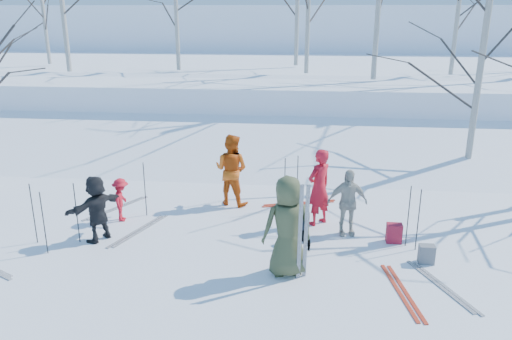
# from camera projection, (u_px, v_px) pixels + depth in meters

# --- Properties ---
(ground) EXTENTS (120.00, 120.00, 0.00)m
(ground) POSITION_uv_depth(u_px,v_px,m) (249.00, 252.00, 10.28)
(ground) COLOR white
(ground) RESTS_ON ground
(snow_ramp) EXTENTS (70.00, 9.49, 4.12)m
(snow_ramp) POSITION_uv_depth(u_px,v_px,m) (273.00, 153.00, 16.86)
(snow_ramp) COLOR white
(snow_ramp) RESTS_ON ground
(snow_plateau) EXTENTS (70.00, 18.00, 2.20)m
(snow_plateau) POSITION_uv_depth(u_px,v_px,m) (286.00, 85.00, 26.06)
(snow_plateau) COLOR white
(snow_plateau) RESTS_ON ground
(far_hill) EXTENTS (90.00, 30.00, 6.00)m
(far_hill) POSITION_uv_depth(u_px,v_px,m) (297.00, 41.00, 45.63)
(far_hill) COLOR white
(far_hill) RESTS_ON ground
(skier_olive_center) EXTENTS (1.08, 0.86, 1.92)m
(skier_olive_center) POSITION_uv_depth(u_px,v_px,m) (288.00, 227.00, 9.18)
(skier_olive_center) COLOR #3B4328
(skier_olive_center) RESTS_ON ground
(skier_red_north) EXTENTS (0.77, 0.77, 1.80)m
(skier_red_north) POSITION_uv_depth(u_px,v_px,m) (319.00, 187.00, 11.38)
(skier_red_north) COLOR red
(skier_red_north) RESTS_ON ground
(skier_redor_behind) EXTENTS (1.06, 0.94, 1.83)m
(skier_redor_behind) POSITION_uv_depth(u_px,v_px,m) (231.00, 170.00, 12.58)
(skier_redor_behind) COLOR #C54E0F
(skier_redor_behind) RESTS_ON ground
(skier_red_seated) EXTENTS (0.49, 0.72, 1.04)m
(skier_red_seated) POSITION_uv_depth(u_px,v_px,m) (121.00, 200.00, 11.68)
(skier_red_seated) COLOR red
(skier_red_seated) RESTS_ON ground
(skier_cream_east) EXTENTS (0.92, 0.49, 1.50)m
(skier_cream_east) POSITION_uv_depth(u_px,v_px,m) (347.00, 202.00, 10.89)
(skier_cream_east) COLOR beige
(skier_cream_east) RESTS_ON ground
(skier_grey_west) EXTENTS (1.05, 1.39, 1.46)m
(skier_grey_west) POSITION_uv_depth(u_px,v_px,m) (97.00, 208.00, 10.62)
(skier_grey_west) COLOR black
(skier_grey_west) RESTS_ON ground
(dog) EXTENTS (0.65, 0.67, 0.54)m
(dog) POSITION_uv_depth(u_px,v_px,m) (302.00, 235.00, 10.44)
(dog) COLOR black
(dog) RESTS_ON ground
(upright_ski_left) EXTENTS (0.10, 0.17, 1.90)m
(upright_ski_left) POSITION_uv_depth(u_px,v_px,m) (300.00, 233.00, 8.95)
(upright_ski_left) COLOR silver
(upright_ski_left) RESTS_ON ground
(upright_ski_right) EXTENTS (0.10, 0.23, 1.89)m
(upright_ski_right) POSITION_uv_depth(u_px,v_px,m) (306.00, 232.00, 8.98)
(upright_ski_right) COLOR silver
(upright_ski_right) RESTS_ON ground
(ski_pair_a) EXTENTS (1.59, 2.05, 0.02)m
(ski_pair_a) POSITION_uv_depth(u_px,v_px,m) (442.00, 286.00, 9.00)
(ski_pair_a) COLOR silver
(ski_pair_a) RESTS_ON ground
(ski_pair_b) EXTENTS (0.82, 1.97, 0.02)m
(ski_pair_b) POSITION_uv_depth(u_px,v_px,m) (402.00, 292.00, 8.82)
(ski_pair_b) COLOR #B02E19
(ski_pair_b) RESTS_ON ground
(ski_pair_c) EXTENTS (1.44, 2.03, 0.02)m
(ski_pair_c) POSITION_uv_depth(u_px,v_px,m) (139.00, 231.00, 11.25)
(ski_pair_c) COLOR silver
(ski_pair_c) RESTS_ON ground
(ski_pair_e) EXTENTS (1.25, 2.01, 0.02)m
(ski_pair_e) POSITION_uv_depth(u_px,v_px,m) (299.00, 203.00, 12.83)
(ski_pair_e) COLOR #B02E19
(ski_pair_e) RESTS_ON ground
(ski_pair_f) EXTENTS (1.82, 2.07, 0.02)m
(ski_pair_f) POSITION_uv_depth(u_px,v_px,m) (117.00, 208.00, 12.53)
(ski_pair_f) COLOR silver
(ski_pair_f) RESTS_ON ground
(ski_pole_a) EXTENTS (0.02, 0.02, 1.34)m
(ski_pole_a) POSITION_uv_depth(u_px,v_px,m) (145.00, 189.00, 11.92)
(ski_pole_a) COLOR black
(ski_pole_a) RESTS_ON ground
(ski_pole_b) EXTENTS (0.02, 0.02, 1.34)m
(ski_pole_b) POSITION_uv_depth(u_px,v_px,m) (418.00, 220.00, 10.18)
(ski_pole_b) COLOR black
(ski_pole_b) RESTS_ON ground
(ski_pole_c) EXTENTS (0.02, 0.02, 1.34)m
(ski_pole_c) POSITION_uv_depth(u_px,v_px,m) (77.00, 213.00, 10.54)
(ski_pole_c) COLOR black
(ski_pole_c) RESTS_ON ground
(ski_pole_d) EXTENTS (0.02, 0.02, 1.34)m
(ski_pole_d) POSITION_uv_depth(u_px,v_px,m) (285.00, 184.00, 12.26)
(ski_pole_d) COLOR black
(ski_pole_d) RESTS_ON ground
(ski_pole_e) EXTENTS (0.02, 0.02, 1.34)m
(ski_pole_e) POSITION_uv_depth(u_px,v_px,m) (408.00, 216.00, 10.37)
(ski_pole_e) COLOR black
(ski_pole_e) RESTS_ON ground
(ski_pole_f) EXTENTS (0.02, 0.02, 1.34)m
(ski_pole_f) POSITION_uv_depth(u_px,v_px,m) (297.00, 181.00, 12.47)
(ski_pole_f) COLOR black
(ski_pole_f) RESTS_ON ground
(ski_pole_g) EXTENTS (0.02, 0.02, 1.34)m
(ski_pole_g) POSITION_uv_depth(u_px,v_px,m) (33.00, 214.00, 10.50)
(ski_pole_g) COLOR black
(ski_pole_g) RESTS_ON ground
(ski_pole_h) EXTENTS (0.02, 0.02, 1.34)m
(ski_pole_h) POSITION_uv_depth(u_px,v_px,m) (44.00, 223.00, 10.03)
(ski_pole_h) COLOR black
(ski_pole_h) RESTS_ON ground
(backpack_red) EXTENTS (0.32, 0.22, 0.42)m
(backpack_red) POSITION_uv_depth(u_px,v_px,m) (394.00, 233.00, 10.66)
(backpack_red) COLOR maroon
(backpack_red) RESTS_ON ground
(backpack_grey) EXTENTS (0.30, 0.20, 0.38)m
(backpack_grey) POSITION_uv_depth(u_px,v_px,m) (426.00, 254.00, 9.79)
(backpack_grey) COLOR slate
(backpack_grey) RESTS_ON ground
(backpack_dark) EXTENTS (0.34, 0.24, 0.40)m
(backpack_dark) POSITION_uv_depth(u_px,v_px,m) (302.00, 222.00, 11.26)
(backpack_dark) COLOR black
(backpack_dark) RESTS_ON ground
(birch_plateau_a) EXTENTS (3.79, 3.79, 4.56)m
(birch_plateau_a) POSITION_uv_depth(u_px,v_px,m) (44.00, 15.00, 23.86)
(birch_plateau_a) COLOR silver
(birch_plateau_a) RESTS_ON snow_plateau
(birch_plateau_f) EXTENTS (3.94, 3.94, 4.77)m
(birch_plateau_f) POSITION_uv_depth(u_px,v_px,m) (458.00, 14.00, 19.89)
(birch_plateau_f) COLOR silver
(birch_plateau_f) RESTS_ON snow_plateau
(birch_plateau_h) EXTENTS (4.07, 4.07, 4.96)m
(birch_plateau_h) POSITION_uv_depth(u_px,v_px,m) (176.00, 11.00, 21.43)
(birch_plateau_h) COLOR silver
(birch_plateau_h) RESTS_ON snow_plateau
(birch_plateau_i) EXTENTS (4.49, 4.49, 5.56)m
(birch_plateau_i) POSITION_uv_depth(u_px,v_px,m) (308.00, 4.00, 20.19)
(birch_plateau_i) COLOR silver
(birch_plateau_i) RESTS_ON snow_plateau
(birch_edge_e) EXTENTS (4.53, 4.53, 5.61)m
(birch_edge_e) POSITION_uv_depth(u_px,v_px,m) (479.00, 81.00, 14.32)
(birch_edge_e) COLOR silver
(birch_edge_e) RESTS_ON ground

